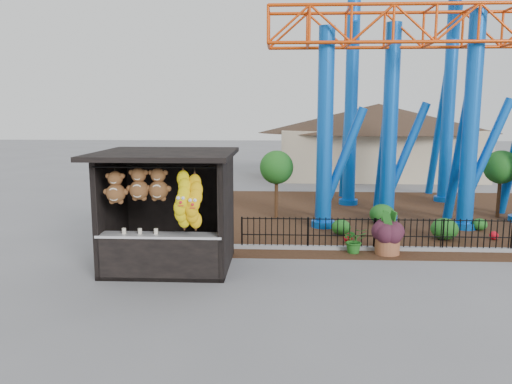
{
  "coord_description": "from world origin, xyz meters",
  "views": [
    {
      "loc": [
        -0.04,
        -11.67,
        4.14
      ],
      "look_at": [
        -0.7,
        1.5,
        2.0
      ],
      "focal_mm": 35.0,
      "sensor_mm": 36.0,
      "label": 1
    }
  ],
  "objects_px": {
    "roller_coaster": "(417,50)",
    "potted_plant": "(354,240)",
    "prize_booth": "(167,212)",
    "terracotta_planter": "(387,245)"
  },
  "relations": [
    {
      "from": "potted_plant",
      "to": "terracotta_planter",
      "type": "bearing_deg",
      "value": -15.2
    },
    {
      "from": "potted_plant",
      "to": "prize_booth",
      "type": "bearing_deg",
      "value": -172.19
    },
    {
      "from": "prize_booth",
      "to": "potted_plant",
      "type": "relative_size",
      "value": 4.49
    },
    {
      "from": "roller_coaster",
      "to": "potted_plant",
      "type": "distance_m",
      "value": 8.72
    },
    {
      "from": "terracotta_planter",
      "to": "potted_plant",
      "type": "height_order",
      "value": "potted_plant"
    },
    {
      "from": "prize_booth",
      "to": "roller_coaster",
      "type": "xyz_separation_m",
      "value": [
        8.11,
        7.34,
        4.9
      ]
    },
    {
      "from": "terracotta_planter",
      "to": "potted_plant",
      "type": "bearing_deg",
      "value": 176.43
    },
    {
      "from": "prize_booth",
      "to": "potted_plant",
      "type": "distance_m",
      "value": 5.57
    },
    {
      "from": "prize_booth",
      "to": "roller_coaster",
      "type": "height_order",
      "value": "roller_coaster"
    },
    {
      "from": "prize_booth",
      "to": "roller_coaster",
      "type": "distance_m",
      "value": 11.98
    }
  ]
}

